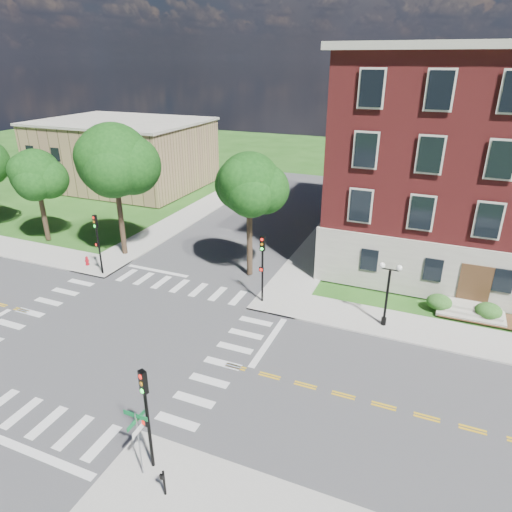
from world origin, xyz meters
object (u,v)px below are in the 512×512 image
at_px(street_sign_pole, 138,432).
at_px(push_button_post, 164,482).
at_px(traffic_signal_se, 146,408).
at_px(traffic_signal_ne, 262,261).
at_px(traffic_signal_nw, 97,237).
at_px(fire_hydrant, 87,261).
at_px(twin_lamp_west, 388,291).

distance_m(street_sign_pole, push_button_post, 2.11).
height_order(traffic_signal_se, traffic_signal_ne, same).
distance_m(traffic_signal_nw, push_button_post, 21.70).
height_order(traffic_signal_se, fire_hydrant, traffic_signal_se).
bearing_deg(traffic_signal_ne, traffic_signal_se, -85.94).
xyz_separation_m(twin_lamp_west, fire_hydrant, (-23.70, -0.04, -2.06)).
bearing_deg(twin_lamp_west, street_sign_pole, -115.72).
bearing_deg(twin_lamp_west, push_button_post, -110.73).
bearing_deg(traffic_signal_se, traffic_signal_nw, 135.56).
distance_m(twin_lamp_west, push_button_post, 17.01).
bearing_deg(traffic_signal_se, traffic_signal_ne, 94.06).
xyz_separation_m(twin_lamp_west, street_sign_pole, (-7.38, -15.31, -0.21)).
height_order(traffic_signal_se, twin_lamp_west, traffic_signal_se).
bearing_deg(push_button_post, fire_hydrant, 138.29).
distance_m(twin_lamp_west, street_sign_pole, 17.00).
height_order(traffic_signal_ne, traffic_signal_nw, same).
relative_size(twin_lamp_west, push_button_post, 3.53).
relative_size(traffic_signal_nw, twin_lamp_west, 1.13).
height_order(traffic_signal_ne, street_sign_pole, traffic_signal_ne).
distance_m(traffic_signal_ne, twin_lamp_west, 8.28).
xyz_separation_m(traffic_signal_se, traffic_signal_nw, (-14.29, 14.02, 0.00)).
height_order(traffic_signal_nw, fire_hydrant, traffic_signal_nw).
bearing_deg(street_sign_pole, push_button_post, -20.44).
bearing_deg(fire_hydrant, traffic_signal_nw, -19.93).
xyz_separation_m(traffic_signal_nw, fire_hydrant, (-2.20, 0.80, -2.72)).
distance_m(push_button_post, fire_hydrant, 23.73).
distance_m(traffic_signal_ne, traffic_signal_nw, 13.27).
xyz_separation_m(traffic_signal_ne, street_sign_pole, (0.88, -15.19, -0.88)).
relative_size(traffic_signal_se, push_button_post, 4.00).
relative_size(traffic_signal_nw, push_button_post, 4.00).
height_order(push_button_post, fire_hydrant, push_button_post).
distance_m(traffic_signal_ne, push_button_post, 16.05).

